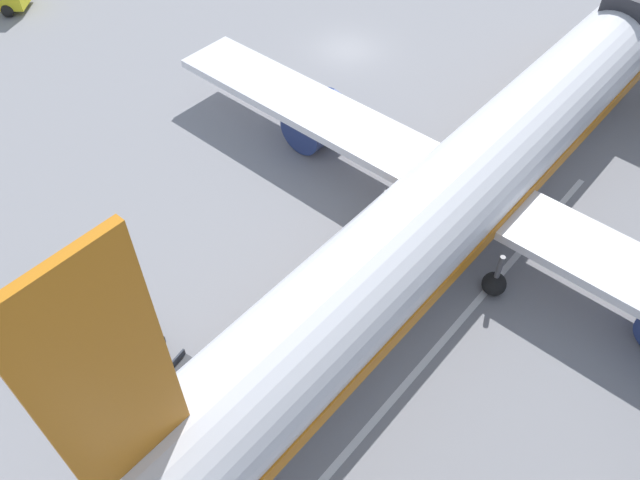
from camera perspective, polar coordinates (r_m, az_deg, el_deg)
ground_plane at (r=43.85m, az=2.53°, el=17.01°), size 500.00×500.00×0.00m
airplane at (r=30.11m, az=15.04°, el=6.45°), size 37.18×46.46×13.82m
baggage_dolly_row_near_col_a at (r=29.24m, az=-26.23°, el=-8.02°), size 3.51×1.80×0.92m
baggage_dolly_row_near_col_b at (r=26.80m, az=-21.03°, el=-12.50°), size 3.49×1.76×0.92m
baggage_dolly_row_near_col_c at (r=24.95m, az=-15.00°, el=-17.10°), size 3.55×1.92×0.92m
baggage_dolly_row_mid_a_col_a at (r=29.81m, az=-22.50°, el=-4.70°), size 3.53×1.87×0.92m
baggage_dolly_row_mid_a_col_b at (r=27.43m, az=-17.09°, el=-8.68°), size 3.50×1.78×0.92m
baggage_dolly_row_mid_a_col_c at (r=25.60m, az=-11.00°, el=-12.92°), size 3.54×1.91×0.92m
stand_guidance_stripe at (r=26.09m, az=8.24°, el=-12.48°), size 2.64×31.42×0.01m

